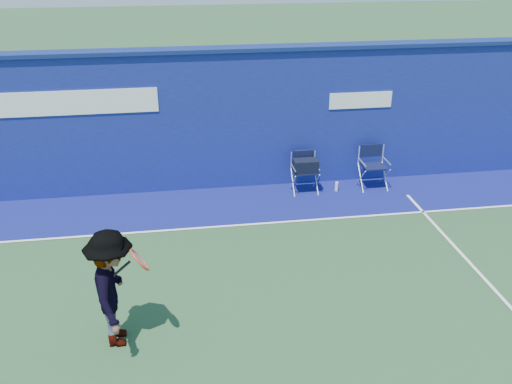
{
  "coord_description": "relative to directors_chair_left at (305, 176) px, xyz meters",
  "views": [
    {
      "loc": [
        -0.34,
        -6.04,
        5.18
      ],
      "look_at": [
        0.94,
        2.6,
        1.0
      ],
      "focal_mm": 38.0,
      "sensor_mm": 36.0,
      "label": 1
    }
  ],
  "objects": [
    {
      "name": "stadium_wall",
      "position": [
        -2.31,
        0.65,
        1.17
      ],
      "size": [
        24.0,
        0.5,
        3.08
      ],
      "color": "navy",
      "rests_on": "ground"
    },
    {
      "name": "out_of_bounds_strip",
      "position": [
        -2.31,
        -0.45,
        -0.38
      ],
      "size": [
        24.0,
        1.8,
        0.01
      ],
      "primitive_type": "cube",
      "color": "navy",
      "rests_on": "ground"
    },
    {
      "name": "directors_chair_right",
      "position": [
        1.56,
        -0.01,
        -0.08
      ],
      "size": [
        0.56,
        0.51,
        0.94
      ],
      "color": "silver",
      "rests_on": "ground"
    },
    {
      "name": "directors_chair_left",
      "position": [
        0.0,
        0.0,
        0.0
      ],
      "size": [
        0.53,
        0.49,
        0.89
      ],
      "color": "silver",
      "rests_on": "ground"
    },
    {
      "name": "tennis_player",
      "position": [
        -3.67,
        -4.38,
        0.49
      ],
      "size": [
        0.91,
        1.15,
        1.73
      ],
      "color": "#EA4738",
      "rests_on": "ground"
    },
    {
      "name": "ground",
      "position": [
        -2.31,
        -4.55,
        -0.38
      ],
      "size": [
        80.0,
        80.0,
        0.0
      ],
      "primitive_type": "plane",
      "color": "#274929",
      "rests_on": "ground"
    },
    {
      "name": "water_bottle",
      "position": [
        0.71,
        -0.09,
        -0.27
      ],
      "size": [
        0.07,
        0.07,
        0.21
      ],
      "primitive_type": "cylinder",
      "color": "white",
      "rests_on": "ground"
    },
    {
      "name": "court_lines",
      "position": [
        -2.31,
        -3.95,
        -0.37
      ],
      "size": [
        24.0,
        12.0,
        0.01
      ],
      "color": "white",
      "rests_on": "out_of_bounds_strip"
    }
  ]
}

